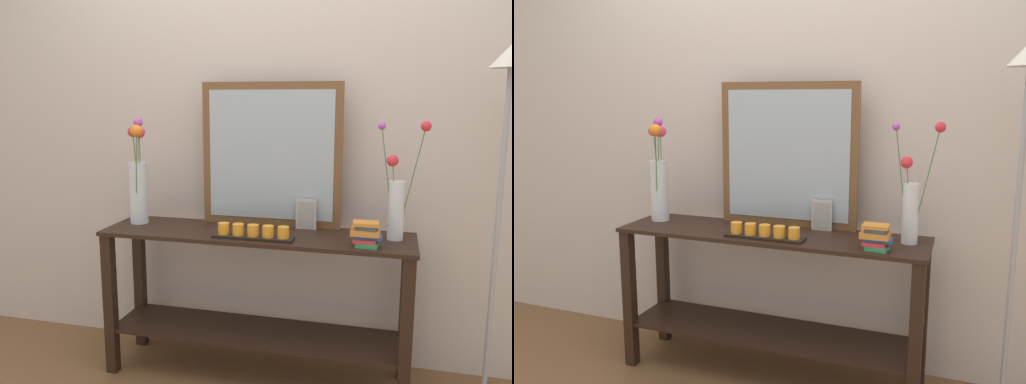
% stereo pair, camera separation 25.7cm
% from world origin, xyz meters
% --- Properties ---
extents(ground_plane, '(7.00, 6.00, 0.02)m').
position_xyz_m(ground_plane, '(0.00, 0.00, -0.01)').
color(ground_plane, brown).
extents(wall_back, '(6.40, 0.08, 2.70)m').
position_xyz_m(wall_back, '(0.00, 0.32, 1.35)').
color(wall_back, beige).
rests_on(wall_back, ground).
extents(console_table, '(1.56, 0.41, 0.77)m').
position_xyz_m(console_table, '(0.00, 0.00, 0.48)').
color(console_table, black).
rests_on(console_table, ground).
extents(mirror_leaning, '(0.74, 0.03, 0.75)m').
position_xyz_m(mirror_leaning, '(0.03, 0.17, 1.14)').
color(mirror_leaning, brown).
rests_on(mirror_leaning, console_table).
extents(tall_vase_left, '(0.14, 0.19, 0.56)m').
position_xyz_m(tall_vase_left, '(-0.65, 0.03, 1.00)').
color(tall_vase_left, silver).
rests_on(tall_vase_left, console_table).
extents(vase_right, '(0.24, 0.10, 0.56)m').
position_xyz_m(vase_right, '(0.67, 0.05, 0.96)').
color(vase_right, silver).
rests_on(vase_right, console_table).
extents(candle_tray, '(0.39, 0.09, 0.07)m').
position_xyz_m(candle_tray, '(0.02, -0.11, 0.80)').
color(candle_tray, black).
rests_on(candle_tray, console_table).
extents(picture_frame_small, '(0.11, 0.01, 0.16)m').
position_xyz_m(picture_frame_small, '(0.23, 0.13, 0.85)').
color(picture_frame_small, '#B7B2AD').
rests_on(picture_frame_small, console_table).
extents(book_stack, '(0.14, 0.09, 0.11)m').
position_xyz_m(book_stack, '(0.55, -0.12, 0.83)').
color(book_stack, '#388E56').
rests_on(book_stack, console_table).
extents(floor_lamp, '(0.24, 0.24, 1.66)m').
position_xyz_m(floor_lamp, '(1.11, 0.02, 1.12)').
color(floor_lamp, '#9E9EA3').
rests_on(floor_lamp, ground).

